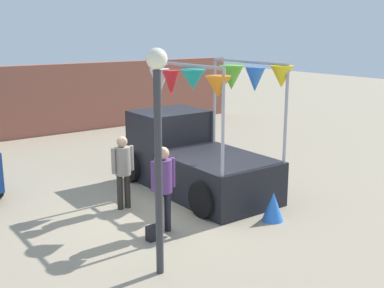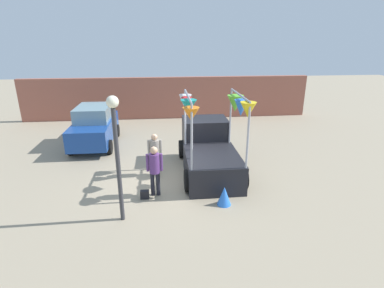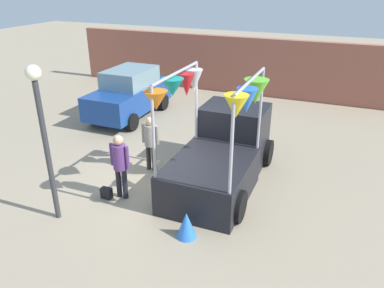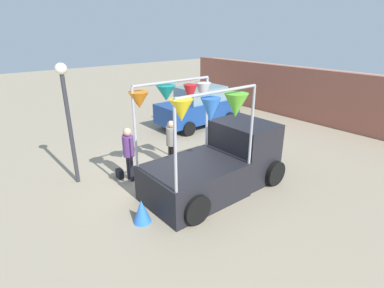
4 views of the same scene
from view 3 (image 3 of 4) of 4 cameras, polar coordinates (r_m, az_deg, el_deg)
The scene contains 9 objects.
ground_plane at distance 10.21m, azimuth -4.19°, elevation -6.05°, with size 60.00×60.00×0.00m, color gray.
vendor_truck at distance 10.05m, azimuth 4.77°, elevation -0.74°, with size 2.51×4.14×3.14m.
parked_car at distance 14.93m, azimuth -9.50°, elevation 7.64°, with size 1.88×4.00×1.88m.
person_customer at distance 9.29m, azimuth -10.94°, elevation -2.54°, with size 0.53×0.34×1.70m.
person_vendor at distance 10.53m, azimuth -6.35°, elevation 0.79°, with size 0.53×0.34×1.62m.
handbag at distance 9.75m, azimuth -12.90°, elevation -7.30°, with size 0.28×0.16×0.28m, color black.
street_lamp at distance 8.39m, azimuth -21.89°, elevation 3.05°, with size 0.32×0.32×3.57m.
brick_boundary_wall at distance 17.82m, azimuth 9.13°, elevation 11.57°, with size 18.00×0.36×2.60m, color #9E5947.
folded_kite_bundle_azure at distance 8.15m, azimuth -0.86°, elevation -12.23°, with size 0.44×0.44×0.60m, color blue.
Camera 3 is at (4.07, -7.81, 5.16)m, focal length 35.00 mm.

